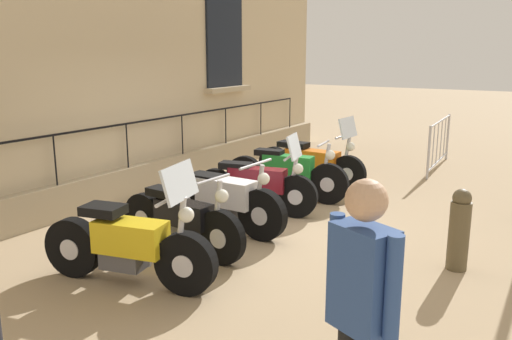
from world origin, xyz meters
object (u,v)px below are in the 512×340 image
motorcycle_black (182,221)px  motorcycle_orange (311,162)px  pedestrian_standing (361,308)px  motorcycle_white (224,201)px  motorcycle_yellow (129,246)px  motorcycle_green (286,174)px  bollard (459,229)px  crowd_barrier (439,142)px  motorcycle_maroon (256,185)px

motorcycle_black → motorcycle_orange: 3.85m
pedestrian_standing → motorcycle_white: bearing=136.2°
motorcycle_orange → motorcycle_black: bearing=-87.8°
motorcycle_yellow → motorcycle_orange: motorcycle_yellow is taller
motorcycle_white → pedestrian_standing: size_ratio=1.11×
motorcycle_green → bollard: bearing=-26.5°
crowd_barrier → bollard: bearing=-74.3°
motorcycle_white → motorcycle_orange: 2.93m
motorcycle_black → motorcycle_orange: (-0.15, 3.84, 0.04)m
motorcycle_green → crowd_barrier: crowd_barrier is taller
bollard → motorcycle_orange: bearing=140.7°
motorcycle_white → motorcycle_green: size_ratio=0.90×
motorcycle_green → motorcycle_maroon: bearing=-89.9°
motorcycle_yellow → motorcycle_black: (-0.13, 1.00, -0.03)m
motorcycle_yellow → pedestrian_standing: size_ratio=1.14×
motorcycle_green → pedestrian_standing: 5.84m
motorcycle_green → motorcycle_orange: motorcycle_orange is taller
motorcycle_white → bollard: 3.02m
motorcycle_black → motorcycle_white: 0.92m
motorcycle_orange → motorcycle_white: bearing=-87.6°
motorcycle_maroon → crowd_barrier: (1.59, 4.73, 0.12)m
motorcycle_maroon → motorcycle_orange: (-0.05, 1.98, 0.01)m
motorcycle_orange → pedestrian_standing: bearing=-61.3°
motorcycle_orange → pedestrian_standing: pedestrian_standing is taller
motorcycle_green → motorcycle_orange: size_ratio=0.99×
motorcycle_black → motorcycle_white: (-0.02, 0.92, 0.03)m
motorcycle_yellow → motorcycle_white: (-0.15, 1.92, -0.00)m
motorcycle_green → bollard: size_ratio=2.28×
motorcycle_maroon → motorcycle_orange: size_ratio=0.88×
motorcycle_maroon → pedestrian_standing: bearing=-51.0°
motorcycle_black → motorcycle_green: size_ratio=0.89×
bollard → motorcycle_green: bearing=153.5°
motorcycle_maroon → motorcycle_green: motorcycle_maroon is taller
motorcycle_black → pedestrian_standing: 3.75m
motorcycle_white → crowd_barrier: (1.51, 5.67, 0.13)m
pedestrian_standing → motorcycle_green: bearing=123.1°
motorcycle_maroon → crowd_barrier: size_ratio=0.87×
motorcycle_orange → bollard: (3.12, -2.56, 0.03)m
motorcycle_black → motorcycle_orange: bearing=92.2°
motorcycle_white → crowd_barrier: bearing=75.1°
motorcycle_black → crowd_barrier: 6.76m
motorcycle_black → crowd_barrier: bearing=77.3°
motorcycle_orange → motorcycle_maroon: bearing=-88.6°
bollard → crowd_barrier: bearing=105.7°
motorcycle_white → crowd_barrier: 5.87m
bollard → pedestrian_standing: 3.39m
bollard → motorcycle_maroon: bearing=169.3°
motorcycle_maroon → bollard: motorcycle_maroon is taller
bollard → pedestrian_standing: size_ratio=0.54×
motorcycle_black → motorcycle_green: motorcycle_black is taller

